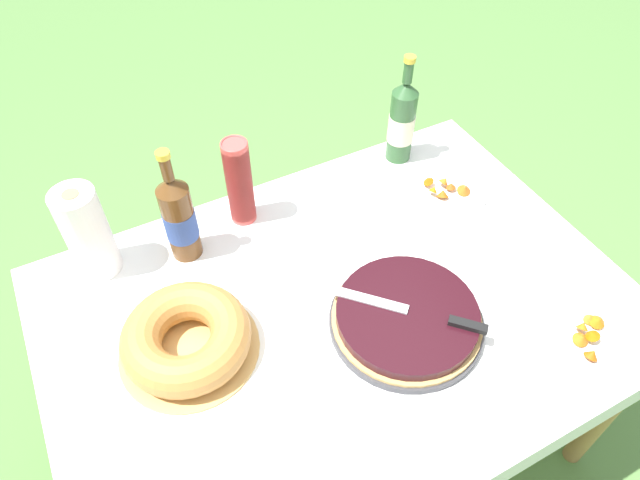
{
  "coord_description": "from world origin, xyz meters",
  "views": [
    {
      "loc": [
        -0.43,
        -0.71,
        1.88
      ],
      "look_at": [
        0.03,
        0.18,
        0.77
      ],
      "focal_mm": 32.0,
      "sensor_mm": 36.0,
      "label": 1
    }
  ],
  "objects_px": {
    "serving_knife": "(420,313)",
    "bundt_cake": "(186,338)",
    "paper_towel_roll": "(87,233)",
    "cider_bottle_green": "(402,122)",
    "cup_stack": "(239,183)",
    "snack_plate_near": "(448,188)",
    "cider_bottle_amber": "(179,218)",
    "berry_tart": "(407,318)",
    "snack_plate_left": "(584,338)"
  },
  "relations": [
    {
      "from": "cider_bottle_amber",
      "to": "paper_towel_roll",
      "type": "distance_m",
      "value": 0.23
    },
    {
      "from": "berry_tart",
      "to": "cider_bottle_green",
      "type": "xyz_separation_m",
      "value": [
        0.33,
        0.55,
        0.11
      ]
    },
    {
      "from": "bundt_cake",
      "to": "snack_plate_left",
      "type": "bearing_deg",
      "value": -26.13
    },
    {
      "from": "cider_bottle_amber",
      "to": "snack_plate_near",
      "type": "xyz_separation_m",
      "value": [
        0.77,
        -0.13,
        -0.12
      ]
    },
    {
      "from": "serving_knife",
      "to": "cup_stack",
      "type": "height_order",
      "value": "cup_stack"
    },
    {
      "from": "snack_plate_left",
      "to": "serving_knife",
      "type": "bearing_deg",
      "value": 147.04
    },
    {
      "from": "cider_bottle_green",
      "to": "snack_plate_left",
      "type": "distance_m",
      "value": 0.79
    },
    {
      "from": "bundt_cake",
      "to": "cider_bottle_green",
      "type": "bearing_deg",
      "value": 24.39
    },
    {
      "from": "berry_tart",
      "to": "paper_towel_roll",
      "type": "height_order",
      "value": "paper_towel_roll"
    },
    {
      "from": "snack_plate_near",
      "to": "berry_tart",
      "type": "bearing_deg",
      "value": -137.61
    },
    {
      "from": "berry_tart",
      "to": "cup_stack",
      "type": "distance_m",
      "value": 0.57
    },
    {
      "from": "bundt_cake",
      "to": "cider_bottle_amber",
      "type": "distance_m",
      "value": 0.32
    },
    {
      "from": "serving_knife",
      "to": "cider_bottle_amber",
      "type": "distance_m",
      "value": 0.65
    },
    {
      "from": "cider_bottle_green",
      "to": "cider_bottle_amber",
      "type": "height_order",
      "value": "cider_bottle_green"
    },
    {
      "from": "cider_bottle_amber",
      "to": "snack_plate_near",
      "type": "distance_m",
      "value": 0.79
    },
    {
      "from": "berry_tart",
      "to": "cup_stack",
      "type": "height_order",
      "value": "cup_stack"
    },
    {
      "from": "serving_knife",
      "to": "bundt_cake",
      "type": "distance_m",
      "value": 0.55
    },
    {
      "from": "bundt_cake",
      "to": "snack_plate_near",
      "type": "height_order",
      "value": "bundt_cake"
    },
    {
      "from": "bundt_cake",
      "to": "cup_stack",
      "type": "bearing_deg",
      "value": 50.97
    },
    {
      "from": "bundt_cake",
      "to": "paper_towel_roll",
      "type": "relative_size",
      "value": 1.25
    },
    {
      "from": "snack_plate_left",
      "to": "paper_towel_roll",
      "type": "bearing_deg",
      "value": 141.61
    },
    {
      "from": "snack_plate_near",
      "to": "paper_towel_roll",
      "type": "relative_size",
      "value": 0.91
    },
    {
      "from": "cup_stack",
      "to": "paper_towel_roll",
      "type": "relative_size",
      "value": 1.01
    },
    {
      "from": "bundt_cake",
      "to": "berry_tart",
      "type": "bearing_deg",
      "value": -19.87
    },
    {
      "from": "snack_plate_left",
      "to": "cider_bottle_green",
      "type": "bearing_deg",
      "value": 91.31
    },
    {
      "from": "berry_tart",
      "to": "cider_bottle_amber",
      "type": "height_order",
      "value": "cider_bottle_amber"
    },
    {
      "from": "cup_stack",
      "to": "snack_plate_near",
      "type": "xyz_separation_m",
      "value": [
        0.58,
        -0.18,
        -0.12
      ]
    },
    {
      "from": "bundt_cake",
      "to": "snack_plate_near",
      "type": "bearing_deg",
      "value": 10.95
    },
    {
      "from": "snack_plate_near",
      "to": "snack_plate_left",
      "type": "relative_size",
      "value": 1.15
    },
    {
      "from": "serving_knife",
      "to": "bundt_cake",
      "type": "height_order",
      "value": "bundt_cake"
    },
    {
      "from": "cider_bottle_green",
      "to": "paper_towel_roll",
      "type": "bearing_deg",
      "value": -178.74
    },
    {
      "from": "cider_bottle_green",
      "to": "bundt_cake",
      "type": "bearing_deg",
      "value": -155.61
    },
    {
      "from": "bundt_cake",
      "to": "cup_stack",
      "type": "xyz_separation_m",
      "value": [
        0.28,
        0.35,
        0.08
      ]
    },
    {
      "from": "snack_plate_near",
      "to": "paper_towel_roll",
      "type": "distance_m",
      "value": 1.01
    },
    {
      "from": "bundt_cake",
      "to": "cider_bottle_amber",
      "type": "height_order",
      "value": "cider_bottle_amber"
    },
    {
      "from": "cider_bottle_amber",
      "to": "paper_towel_roll",
      "type": "height_order",
      "value": "cider_bottle_amber"
    },
    {
      "from": "cider_bottle_green",
      "to": "snack_plate_near",
      "type": "xyz_separation_m",
      "value": [
        0.05,
        -0.2,
        -0.12
      ]
    },
    {
      "from": "berry_tart",
      "to": "cider_bottle_green",
      "type": "distance_m",
      "value": 0.65
    },
    {
      "from": "berry_tart",
      "to": "bundt_cake",
      "type": "height_order",
      "value": "bundt_cake"
    },
    {
      "from": "cider_bottle_green",
      "to": "cup_stack",
      "type": "bearing_deg",
      "value": -177.38
    },
    {
      "from": "snack_plate_near",
      "to": "paper_towel_roll",
      "type": "height_order",
      "value": "paper_towel_roll"
    },
    {
      "from": "berry_tart",
      "to": "serving_knife",
      "type": "xyz_separation_m",
      "value": [
        0.02,
        -0.02,
        0.04
      ]
    },
    {
      "from": "berry_tart",
      "to": "serving_knife",
      "type": "relative_size",
      "value": 1.3
    },
    {
      "from": "serving_knife",
      "to": "cider_bottle_amber",
      "type": "xyz_separation_m",
      "value": [
        -0.41,
        0.49,
        0.07
      ]
    },
    {
      "from": "cup_stack",
      "to": "snack_plate_near",
      "type": "bearing_deg",
      "value": -17.07
    },
    {
      "from": "cider_bottle_green",
      "to": "paper_towel_roll",
      "type": "distance_m",
      "value": 0.94
    },
    {
      "from": "serving_knife",
      "to": "cider_bottle_amber",
      "type": "height_order",
      "value": "cider_bottle_amber"
    },
    {
      "from": "serving_knife",
      "to": "snack_plate_near",
      "type": "bearing_deg",
      "value": -88.11
    },
    {
      "from": "cup_stack",
      "to": "cider_bottle_green",
      "type": "relative_size",
      "value": 0.76
    },
    {
      "from": "cup_stack",
      "to": "snack_plate_left",
      "type": "xyz_separation_m",
      "value": [
        0.56,
        -0.76,
        -0.12
      ]
    }
  ]
}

